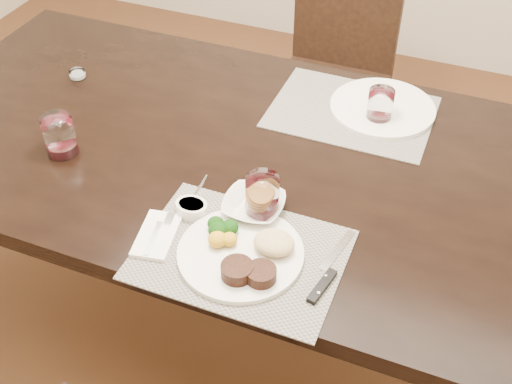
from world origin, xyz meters
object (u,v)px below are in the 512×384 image
at_px(chair_far, 336,64).
at_px(dinner_plate, 246,253).
at_px(wine_glass_near, 262,198).
at_px(cracker_bowl, 254,205).
at_px(steak_knife, 326,277).
at_px(far_plate, 382,108).

height_order(chair_far, dinner_plate, chair_far).
bearing_deg(dinner_plate, wine_glass_near, 109.51).
bearing_deg(chair_far, cracker_bowl, -84.27).
distance_m(steak_knife, cracker_bowl, 0.26).
distance_m(cracker_bowl, wine_glass_near, 0.04).
xyz_separation_m(dinner_plate, far_plate, (0.15, 0.68, -0.01)).
xyz_separation_m(dinner_plate, steak_knife, (0.18, 0.01, -0.01)).
height_order(steak_knife, cracker_bowl, cracker_bowl).
xyz_separation_m(chair_far, dinner_plate, (0.15, -1.29, 0.27)).
distance_m(steak_knife, far_plate, 0.68).
bearing_deg(cracker_bowl, chair_far, 95.73).
bearing_deg(steak_knife, wine_glass_near, 157.06).
relative_size(chair_far, cracker_bowl, 5.89).
distance_m(chair_far, steak_knife, 1.35).
relative_size(dinner_plate, wine_glass_near, 2.57).
relative_size(chair_far, far_plate, 2.96).
bearing_deg(dinner_plate, cracker_bowl, 117.64).
height_order(dinner_plate, cracker_bowl, cracker_bowl).
height_order(dinner_plate, far_plate, dinner_plate).
bearing_deg(far_plate, steak_knife, -86.75).
bearing_deg(cracker_bowl, dinner_plate, -74.89).
distance_m(chair_far, wine_glass_near, 1.19).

